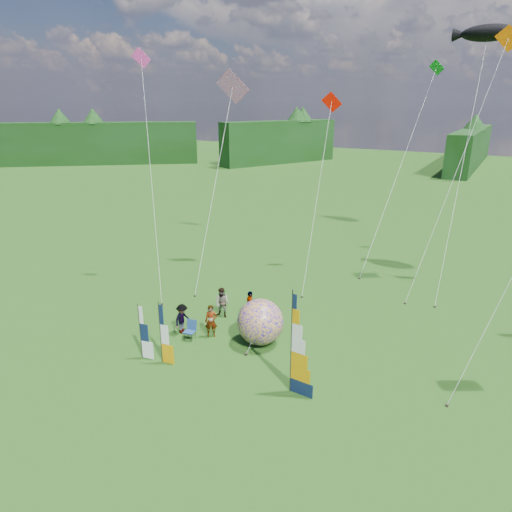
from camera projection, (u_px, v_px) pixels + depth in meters
The scene contains 17 objects.
ground at pixel (230, 405), 19.82m from camera, with size 220.00×220.00×0.00m, color #28581E.
treeline_ring at pixel (228, 322), 18.52m from camera, with size 210.00×210.00×8.00m, color #193F1A, non-canonical shape.
feather_banner_main at pixel (291, 344), 20.02m from camera, with size 1.31×0.10×4.82m, color #0F1C3E, non-canonical shape.
side_banner_left at pixel (160, 334), 22.57m from camera, with size 0.90×0.10×3.19m, color orange, non-canonical shape.
side_banner_far at pixel (140, 332), 23.04m from camera, with size 0.87×0.10×2.91m, color white, non-canonical shape.
bol_inflatable at pixel (260, 322), 24.51m from camera, with size 2.52×2.52×2.52m, color #1100A6.
spectator_a at pixel (211, 321), 25.28m from camera, with size 0.68×0.45×1.88m, color #66594C.
spectator_b at pixel (222, 303), 27.59m from camera, with size 0.91×0.45×1.88m, color #66594C.
spectator_c at pixel (182, 319), 25.71m from camera, with size 1.13×0.42×1.75m, color #66594C.
spectator_d at pixel (250, 305), 27.28m from camera, with size 1.07×0.44×1.82m, color #66594C.
camp_chair at pixel (190, 330), 25.10m from camera, with size 0.63×0.63×1.09m, color navy, non-canonical shape.
kite_whale at pixel (465, 150), 30.39m from camera, with size 3.84×13.97×18.87m, color black, non-canonical shape.
kite_rainbow_delta at pixel (214, 171), 32.10m from camera, with size 6.26×12.53×15.63m, color red, non-canonical shape.
small_kite_red at pixel (318, 187), 31.77m from camera, with size 3.91×9.89×13.66m, color #EA0E00, non-canonical shape.
small_kite_orange at pixel (458, 161), 29.39m from camera, with size 5.81×10.95×17.73m, color #FF6300, non-canonical shape.
small_kite_pink at pixel (151, 171), 29.84m from camera, with size 6.74×6.84×16.34m, color #FF3AAF, non-canonical shape.
small_kite_green at pixel (401, 161), 35.26m from camera, with size 3.86×13.08×16.12m, color #0F941E, non-canonical shape.
Camera 1 is at (9.30, -13.85, 12.56)m, focal length 32.00 mm.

